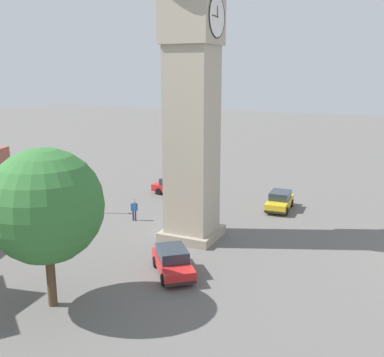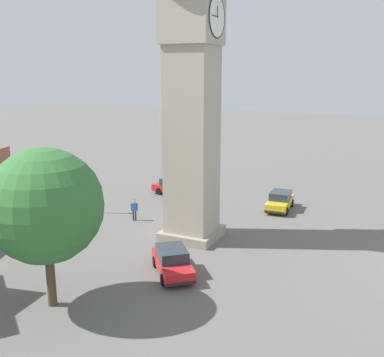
% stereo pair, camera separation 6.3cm
% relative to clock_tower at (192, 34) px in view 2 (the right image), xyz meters
% --- Properties ---
extents(ground_plane, '(200.00, 200.00, 0.00)m').
position_rel_clock_tower_xyz_m(ground_plane, '(-0.00, -0.00, -13.63)').
color(ground_plane, '#605E5B').
extents(clock_tower, '(4.47, 4.47, 23.26)m').
position_rel_clock_tower_xyz_m(clock_tower, '(0.00, 0.00, 0.00)').
color(clock_tower, gray).
rests_on(clock_tower, ground).
extents(car_blue_kerb, '(4.25, 3.93, 1.53)m').
position_rel_clock_tower_xyz_m(car_blue_kerb, '(5.80, 1.46, -12.87)').
color(car_blue_kerb, red).
rests_on(car_blue_kerb, ground).
extents(car_silver_kerb, '(2.09, 4.27, 1.53)m').
position_rel_clock_tower_xyz_m(car_silver_kerb, '(-9.51, -6.26, -12.87)').
color(car_silver_kerb, red).
rests_on(car_silver_kerb, ground).
extents(car_red_corner, '(4.21, 1.97, 1.53)m').
position_rel_clock_tower_xyz_m(car_red_corner, '(-8.98, 3.96, -12.87)').
color(car_red_corner, gold).
rests_on(car_red_corner, ground).
extents(pedestrian, '(0.35, 0.52, 1.69)m').
position_rel_clock_tower_xyz_m(pedestrian, '(-1.41, -5.59, -12.62)').
color(pedestrian, '#2D3351').
rests_on(pedestrian, ground).
extents(tree, '(5.55, 5.55, 7.93)m').
position_rel_clock_tower_xyz_m(tree, '(11.46, -2.34, -8.49)').
color(tree, brown).
rests_on(tree, ground).
extents(lamp_post, '(0.36, 0.36, 4.38)m').
position_rel_clock_tower_xyz_m(lamp_post, '(-1.36, -10.27, -10.64)').
color(lamp_post, black).
rests_on(lamp_post, ground).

